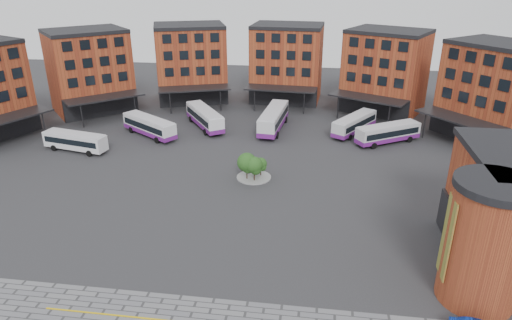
# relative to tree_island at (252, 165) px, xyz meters

# --- Properties ---
(ground) EXTENTS (160.00, 160.00, 0.00)m
(ground) POSITION_rel_tree_island_xyz_m (-1.83, -11.44, -1.96)
(ground) COLOR #28282B
(ground) RESTS_ON ground
(main_building) EXTENTS (94.14, 42.48, 14.60)m
(main_building) POSITION_rel_tree_island_xyz_m (-6.60, 26.81, 5.26)
(main_building) COLOR #9C4222
(main_building) RESTS_ON ground
(tree_island) EXTENTS (4.40, 4.40, 3.56)m
(tree_island) POSITION_rel_tree_island_xyz_m (0.00, 0.00, 0.00)
(tree_island) COLOR gray
(tree_island) RESTS_ON ground
(bus_a) EXTENTS (9.96, 4.15, 2.75)m
(bus_a) POSITION_rel_tree_island_xyz_m (-26.73, 5.97, -0.33)
(bus_a) COLOR silver
(bus_a) RESTS_ON ground
(bus_b) EXTENTS (10.26, 8.11, 3.03)m
(bus_b) POSITION_rel_tree_island_xyz_m (-18.26, 13.43, -0.33)
(bus_b) COLOR silver
(bus_b) RESTS_ON ground
(bus_c) EXTENTS (8.47, 10.86, 3.19)m
(bus_c) POSITION_rel_tree_island_xyz_m (-10.62, 18.63, -0.24)
(bus_c) COLOR white
(bus_c) RESTS_ON ground
(bus_d) EXTENTS (4.01, 12.44, 3.44)m
(bus_d) POSITION_rel_tree_island_xyz_m (0.78, 19.06, -0.10)
(bus_d) COLOR silver
(bus_d) RESTS_ON ground
(bus_e) EXTENTS (7.56, 10.01, 2.91)m
(bus_e) POSITION_rel_tree_island_xyz_m (13.78, 19.16, -0.39)
(bus_e) COLOR silver
(bus_e) RESTS_ON ground
(bus_f) EXTENTS (10.15, 7.54, 2.94)m
(bus_f) POSITION_rel_tree_island_xyz_m (18.53, 15.37, -0.37)
(bus_f) COLOR silver
(bus_f) RESTS_ON ground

